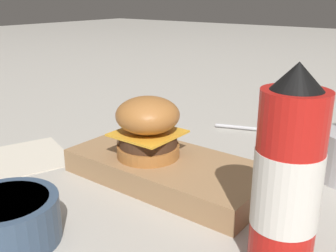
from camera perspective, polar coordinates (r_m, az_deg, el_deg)
The scene contains 8 objects.
ground_plane at distance 0.60m, azimuth -0.88°, elevation -7.60°, with size 6.00×6.00×0.00m, color #B7B2A8.
serving_board at distance 0.58m, azimuth 0.00°, elevation -6.32°, with size 0.30×0.14×0.04m.
burger at distance 0.57m, azimuth -2.94°, elevation -0.12°, with size 0.09×0.09×0.09m.
ketchup_bottle at distance 0.39m, azimuth 16.89°, elevation -7.58°, with size 0.06×0.06×0.21m.
side_bowl at distance 0.48m, azimuth -22.21°, elevation -12.43°, with size 0.11×0.11×0.05m.
spoon at distance 0.81m, azimuth 14.94°, elevation -0.65°, with size 0.16×0.07×0.01m.
ketchup_puddle at distance 0.78m, azimuth -6.38°, elevation -1.09°, with size 0.05×0.05×0.00m.
parchment_square at distance 0.71m, azimuth -20.58°, elevation -4.35°, with size 0.19×0.19×0.00m.
Camera 1 is at (0.33, -0.42, 0.26)m, focal length 42.00 mm.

